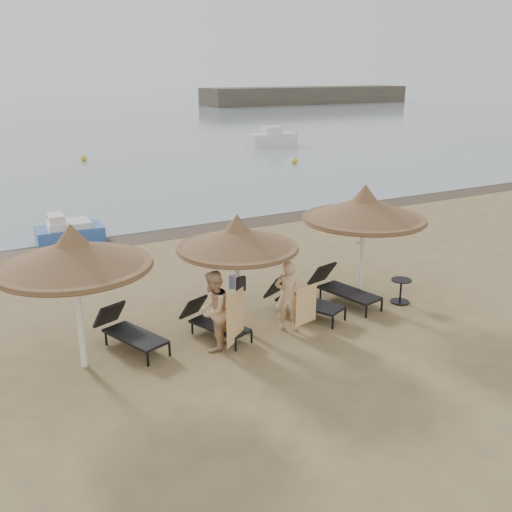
{
  "coord_description": "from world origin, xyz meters",
  "views": [
    {
      "loc": [
        -5.67,
        -10.19,
        5.83
      ],
      "look_at": [
        0.63,
        1.2,
        1.58
      ],
      "focal_mm": 40.0,
      "sensor_mm": 36.0,
      "label": 1
    }
  ],
  "objects": [
    {
      "name": "ground",
      "position": [
        0.0,
        0.0,
        0.0
      ],
      "size": [
        160.0,
        160.0,
        0.0
      ],
      "primitive_type": "plane",
      "color": "olive",
      "rests_on": "ground"
    },
    {
      "name": "lounger_near_left",
      "position": [
        -0.75,
        0.79,
        0.36
      ],
      "size": [
        1.2,
        1.88,
        0.8
      ],
      "rotation": [
        0.0,
        0.0,
        0.37
      ],
      "color": "black",
      "rests_on": "ground"
    },
    {
      "name": "buoy_mid",
      "position": [
        2.79,
        29.12,
        0.21
      ],
      "size": [
        0.41,
        0.41,
        0.41
      ],
      "primitive_type": "sphere",
      "color": "gold",
      "rests_on": "ground"
    },
    {
      "name": "side_table",
      "position": [
        4.39,
        0.16,
        0.3
      ],
      "size": [
        0.53,
        0.53,
        0.64
      ],
      "rotation": [
        0.0,
        0.0,
        -0.35
      ],
      "color": "black",
      "rests_on": "ground"
    },
    {
      "name": "towel_right",
      "position": [
        1.27,
        -0.05,
        0.64
      ],
      "size": [
        0.65,
        0.15,
        0.93
      ],
      "rotation": [
        0.0,
        0.0,
        0.2
      ],
      "color": "orange",
      "rests_on": "ground"
    },
    {
      "name": "lounger_near_right",
      "position": [
        1.69,
        0.83,
        0.41
      ],
      "size": [
        1.45,
        2.14,
        0.92
      ],
      "rotation": [
        0.0,
        0.0,
        0.42
      ],
      "color": "black",
      "rests_on": "ground"
    },
    {
      "name": "palapa_left",
      "position": [
        -3.69,
        0.74,
        2.43
      ],
      "size": [
        3.07,
        3.07,
        3.05
      ],
      "rotation": [
        0.0,
        0.0,
        0.17
      ],
      "color": "white",
      "rests_on": "ground"
    },
    {
      "name": "person_left",
      "position": [
        -1.0,
        0.16,
        1.03
      ],
      "size": [
        1.12,
        1.1,
        2.07
      ],
      "primitive_type": "imported",
      "rotation": [
        0.0,
        0.0,
        3.9
      ],
      "color": "#E1B387",
      "rests_on": "ground"
    },
    {
      "name": "towel_left",
      "position": [
        -0.65,
        -0.19,
        0.79
      ],
      "size": [
        0.67,
        0.51,
        1.15
      ],
      "rotation": [
        0.0,
        0.0,
        0.64
      ],
      "color": "orange",
      "rests_on": "ground"
    },
    {
      "name": "pedal_boat",
      "position": [
        -2.07,
        10.07,
        0.39
      ],
      "size": [
        2.33,
        1.45,
        1.05
      ],
      "rotation": [
        0.0,
        0.0,
        -0.05
      ],
      "color": "#335FB3",
      "rests_on": "ground"
    },
    {
      "name": "lounger_far_right",
      "position": [
        3.05,
        0.96,
        0.41
      ],
      "size": [
        1.08,
        2.14,
        0.92
      ],
      "rotation": [
        0.0,
        0.0,
        0.21
      ],
      "color": "black",
      "rests_on": "ground"
    },
    {
      "name": "lounger_far_left",
      "position": [
        -2.62,
        1.18,
        0.39
      ],
      "size": [
        1.27,
        2.05,
        0.87
      ],
      "rotation": [
        0.0,
        0.0,
        0.35
      ],
      "color": "black",
      "rests_on": "ground"
    },
    {
      "name": "palapa_center",
      "position": [
        -0.06,
        0.82,
        2.21
      ],
      "size": [
        2.81,
        2.81,
        2.78
      ],
      "rotation": [
        0.0,
        0.0,
        -0.15
      ],
      "color": "white",
      "rests_on": "ground"
    },
    {
      "name": "buoy_right",
      "position": [
        14.57,
        21.23,
        0.2
      ],
      "size": [
        0.41,
        0.41,
        0.41
      ],
      "primitive_type": "sphere",
      "color": "gold",
      "rests_on": "ground"
    },
    {
      "name": "wet_sand_strip",
      "position": [
        0.0,
        9.4,
        0.0
      ],
      "size": [
        200.0,
        1.6,
        0.01
      ],
      "primitive_type": "cube",
      "color": "#463B2D",
      "rests_on": "ground"
    },
    {
      "name": "person_right",
      "position": [
        0.92,
        0.2,
        0.99
      ],
      "size": [
        1.09,
        1.01,
        1.98
      ],
      "primitive_type": "imported",
      "rotation": [
        0.0,
        0.0,
        2.53
      ],
      "color": "#E1B387",
      "rests_on": "ground"
    },
    {
      "name": "bag_dark",
      "position": [
        -0.06,
        0.66,
        1.17
      ],
      "size": [
        0.26,
        0.15,
        0.35
      ],
      "rotation": [
        0.0,
        0.0,
        0.28
      ],
      "color": "black",
      "rests_on": "ground"
    },
    {
      "name": "bag_patterned",
      "position": [
        -0.06,
        1.0,
        1.12
      ],
      "size": [
        0.28,
        0.17,
        0.34
      ],
      "rotation": [
        0.0,
        0.0,
        -0.32
      ],
      "color": "white",
      "rests_on": "ground"
    },
    {
      "name": "palapa_right",
      "position": [
        3.52,
        0.77,
        2.49
      ],
      "size": [
        3.16,
        3.16,
        3.13
      ],
      "rotation": [
        0.0,
        0.0,
        0.41
      ],
      "color": "white",
      "rests_on": "ground"
    }
  ]
}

